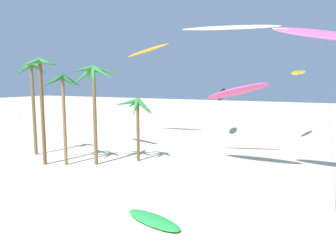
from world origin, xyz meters
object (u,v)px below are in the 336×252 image
Objects in this scene: palm_tree_4 at (137,110)px; flying_kite_4 at (148,50)px; palm_tree_0 at (32,81)px; flying_kite_8 at (222,94)px; flying_kite_3 at (299,73)px; grounded_kite_0 at (153,220)px; palm_tree_2 at (41,79)px; flying_kite_9 at (237,91)px; palm_tree_1 at (63,89)px; palm_tree_3 at (94,81)px; flying_kite_0 at (229,28)px; flying_kite_2 at (325,35)px.

palm_tree_4 is 18.11m from flying_kite_4.
palm_tree_0 is 28.80m from flying_kite_8.
palm_tree_0 reaches higher than palm_tree_4.
grounded_kite_0 is at bearing -97.00° from flying_kite_3.
palm_tree_0 is 1.00× the size of palm_tree_2.
palm_tree_4 is 0.77× the size of flying_kite_9.
palm_tree_0 is at bearing -166.74° from palm_tree_4.
palm_tree_0 is 1.37× the size of flying_kite_8.
palm_tree_1 is at bearing -139.85° from palm_tree_4.
palm_tree_3 is 1.28× the size of flying_kite_8.
palm_tree_1 is 0.86× the size of palm_tree_2.
flying_kite_0 reaches higher than flying_kite_2.
grounded_kite_0 is (21.68, -9.70, -8.50)m from palm_tree_0.
flying_kite_9 is at bearing 25.24° from palm_tree_0.
flying_kite_3 is (13.59, 22.09, 4.29)m from palm_tree_4.
palm_tree_4 is (12.35, 2.91, -3.07)m from palm_tree_0.
flying_kite_4 is at bearing -160.35° from flying_kite_3.
palm_tree_3 is 17.58m from grounded_kite_0.
flying_kite_2 is 22.93m from flying_kite_3.
flying_kite_0 is (10.48, -2.08, 7.38)m from palm_tree_4.
palm_tree_3 is at bearing -132.18° from palm_tree_4.
palm_tree_2 is at bearing -109.47° from flying_kite_8.
flying_kite_2 is (20.66, 2.90, 3.57)m from palm_tree_3.
palm_tree_4 is at bearing -141.29° from flying_kite_9.
flying_kite_8 is at bearing 37.53° from flying_kite_4.
flying_kite_4 reaches higher than palm_tree_4.
palm_tree_4 is 22.04m from flying_kite_8.
flying_kite_4 is 18.85m from flying_kite_9.
palm_tree_2 is 19.01m from flying_kite_0.
flying_kite_0 is 1.27× the size of flying_kite_3.
palm_tree_2 is 20.97m from flying_kite_9.
palm_tree_1 is at bearing -169.29° from flying_kite_2.
palm_tree_2 is 0.75× the size of flying_kite_4.
palm_tree_3 is at bearing -138.74° from flying_kite_9.
flying_kite_0 is at bearing -97.33° from flying_kite_3.
palm_tree_3 is at bearing -123.13° from flying_kite_3.
flying_kite_0 is at bearing -70.75° from flying_kite_8.
palm_tree_2 reaches higher than palm_tree_3.
flying_kite_0 is 1.01× the size of flying_kite_2.
flying_kite_0 reaches higher than palm_tree_1.
flying_kite_4 is (0.24, 20.36, 4.58)m from palm_tree_2.
flying_kite_4 reaches higher than flying_kite_3.
palm_tree_1 is at bearing -84.76° from flying_kite_4.
palm_tree_2 is 1.03× the size of flying_kite_3.
palm_tree_0 is at bearing -136.06° from flying_kite_3.
flying_kite_2 reaches higher than flying_kite_8.
palm_tree_1 is (6.68, -1.87, -0.88)m from palm_tree_0.
palm_tree_2 is at bearing -153.70° from palm_tree_1.
palm_tree_4 is at bearing 178.83° from flying_kite_2.
flying_kite_0 is (18.17, 3.70, 4.20)m from palm_tree_2.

